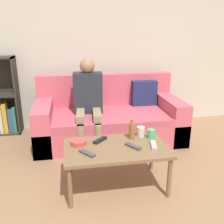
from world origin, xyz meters
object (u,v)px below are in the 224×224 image
at_px(tv_remote_1, 133,146).
at_px(tv_remote_2, 87,153).
at_px(tv_remote_0, 100,140).
at_px(tv_remote_3, 154,145).
at_px(coffee_table, 116,151).
at_px(cup_near, 141,131).
at_px(cup_far, 151,134).
at_px(snack_bowl, 79,142).
at_px(couch, 109,119).
at_px(bottle, 132,130).
at_px(person_adult, 88,97).

relative_size(tv_remote_1, tv_remote_2, 1.02).
distance_m(tv_remote_0, tv_remote_3, 0.52).
relative_size(tv_remote_0, tv_remote_1, 0.93).
relative_size(coffee_table, cup_near, 10.01).
relative_size(cup_far, snack_bowl, 0.63).
relative_size(couch, tv_remote_2, 11.93).
height_order(cup_near, bottle, bottle).
relative_size(cup_far, tv_remote_2, 0.57).
relative_size(coffee_table, tv_remote_3, 5.46).
relative_size(cup_far, bottle, 0.45).
bearing_deg(tv_remote_1, couch, 57.08).
distance_m(couch, tv_remote_3, 1.24).
bearing_deg(cup_far, coffee_table, -160.57).
distance_m(couch, bottle, 1.03).
distance_m(cup_near, tv_remote_2, 0.65).
height_order(couch, tv_remote_2, couch).
bearing_deg(bottle, cup_near, 25.20).
height_order(cup_near, tv_remote_2, cup_near).
relative_size(tv_remote_2, bottle, 0.80).
height_order(coffee_table, bottle, bottle).
height_order(person_adult, cup_far, person_adult).
bearing_deg(couch, cup_far, -75.82).
distance_m(cup_far, tv_remote_0, 0.52).
height_order(tv_remote_0, snack_bowl, snack_bowl).
bearing_deg(tv_remote_2, snack_bowl, 69.26).
height_order(couch, coffee_table, couch).
relative_size(person_adult, cup_near, 11.61).
relative_size(person_adult, tv_remote_3, 6.33).
bearing_deg(person_adult, bottle, -64.74).
bearing_deg(coffee_table, snack_bowl, 162.61).
bearing_deg(coffee_table, tv_remote_0, 131.78).
xyz_separation_m(person_adult, tv_remote_0, (0.04, -0.92, -0.20)).
xyz_separation_m(couch, tv_remote_3, (0.23, -1.21, 0.16)).
distance_m(cup_near, bottle, 0.12).
bearing_deg(tv_remote_3, snack_bowl, -179.25).
distance_m(couch, cup_near, 0.99).
relative_size(coffee_table, bottle, 4.70).
xyz_separation_m(tv_remote_0, snack_bowl, (-0.21, -0.04, 0.01)).
relative_size(person_adult, tv_remote_1, 6.67).
bearing_deg(tv_remote_2, bottle, -8.77).
bearing_deg(coffee_table, bottle, 39.75).
relative_size(cup_far, tv_remote_3, 0.53).
distance_m(cup_far, bottle, 0.20).
bearing_deg(tv_remote_1, tv_remote_2, 154.32).
xyz_separation_m(person_adult, tv_remote_3, (0.52, -1.11, -0.20)).
bearing_deg(couch, tv_remote_0, -104.11).
xyz_separation_m(cup_near, bottle, (-0.11, -0.05, 0.04)).
xyz_separation_m(couch, person_adult, (-0.29, -0.09, 0.35)).
distance_m(tv_remote_0, tv_remote_2, 0.29).
xyz_separation_m(coffee_table, person_adult, (-0.17, 1.07, 0.25)).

